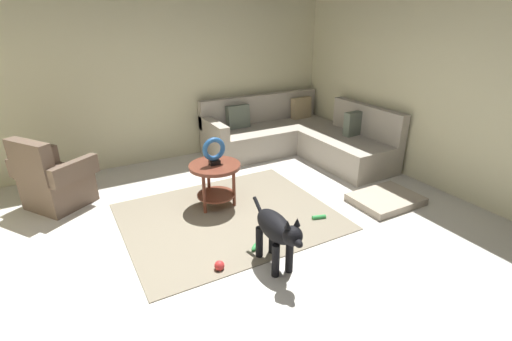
{
  "coord_description": "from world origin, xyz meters",
  "views": [
    {
      "loc": [
        -1.38,
        -2.7,
        2.15
      ],
      "look_at": [
        0.45,
        0.6,
        0.55
      ],
      "focal_mm": 26.13,
      "sensor_mm": 36.0,
      "label": 1
    }
  ],
  "objects_px": {
    "sectional_couch": "(297,137)",
    "dog_bed_mat": "(386,199)",
    "armchair": "(53,181)",
    "side_table": "(215,174)",
    "dog": "(277,231)",
    "dog_toy_bone": "(256,246)",
    "torus_sculpture": "(214,150)",
    "dog_toy_ball": "(219,266)",
    "dog_toy_rope": "(319,217)"
  },
  "relations": [
    {
      "from": "sectional_couch",
      "to": "dog_bed_mat",
      "type": "relative_size",
      "value": 2.81
    },
    {
      "from": "dog_bed_mat",
      "to": "dog_toy_ball",
      "type": "relative_size",
      "value": 8.63
    },
    {
      "from": "torus_sculpture",
      "to": "dog_toy_ball",
      "type": "relative_size",
      "value": 3.52
    },
    {
      "from": "sectional_couch",
      "to": "dog_toy_bone",
      "type": "height_order",
      "value": "sectional_couch"
    },
    {
      "from": "dog",
      "to": "dog_toy_rope",
      "type": "distance_m",
      "value": 1.06
    },
    {
      "from": "sectional_couch",
      "to": "dog_toy_rope",
      "type": "bearing_deg",
      "value": -117.7
    },
    {
      "from": "dog",
      "to": "dog_toy_rope",
      "type": "bearing_deg",
      "value": -148.52
    },
    {
      "from": "torus_sculpture",
      "to": "dog_bed_mat",
      "type": "xyz_separation_m",
      "value": [
        1.85,
        -0.93,
        -0.67
      ]
    },
    {
      "from": "dog_toy_rope",
      "to": "dog_bed_mat",
      "type": "bearing_deg",
      "value": -4.47
    },
    {
      "from": "dog_bed_mat",
      "to": "sectional_couch",
      "type": "bearing_deg",
      "value": 89.64
    },
    {
      "from": "dog_bed_mat",
      "to": "torus_sculpture",
      "type": "bearing_deg",
      "value": 153.31
    },
    {
      "from": "sectional_couch",
      "to": "torus_sculpture",
      "type": "relative_size",
      "value": 6.9
    },
    {
      "from": "sectional_couch",
      "to": "armchair",
      "type": "bearing_deg",
      "value": -178.76
    },
    {
      "from": "torus_sculpture",
      "to": "dog_bed_mat",
      "type": "relative_size",
      "value": 0.41
    },
    {
      "from": "torus_sculpture",
      "to": "dog_toy_ball",
      "type": "distance_m",
      "value": 1.4
    },
    {
      "from": "dog_bed_mat",
      "to": "dog_toy_bone",
      "type": "relative_size",
      "value": 4.44
    },
    {
      "from": "sectional_couch",
      "to": "side_table",
      "type": "xyz_separation_m",
      "value": [
        -1.86,
        -1.01,
        0.12
      ]
    },
    {
      "from": "torus_sculpture",
      "to": "dog",
      "type": "xyz_separation_m",
      "value": [
        0.01,
        -1.34,
        -0.33
      ]
    },
    {
      "from": "sectional_couch",
      "to": "dog",
      "type": "relative_size",
      "value": 2.65
    },
    {
      "from": "torus_sculpture",
      "to": "dog",
      "type": "distance_m",
      "value": 1.38
    },
    {
      "from": "torus_sculpture",
      "to": "dog_toy_rope",
      "type": "height_order",
      "value": "torus_sculpture"
    },
    {
      "from": "side_table",
      "to": "dog_toy_bone",
      "type": "distance_m",
      "value": 1.08
    },
    {
      "from": "dog",
      "to": "dog_bed_mat",
      "type": "bearing_deg",
      "value": -165.01
    },
    {
      "from": "dog",
      "to": "dog_toy_rope",
      "type": "height_order",
      "value": "dog"
    },
    {
      "from": "side_table",
      "to": "dog_bed_mat",
      "type": "relative_size",
      "value": 0.75
    },
    {
      "from": "side_table",
      "to": "dog",
      "type": "height_order",
      "value": "dog"
    },
    {
      "from": "dog_bed_mat",
      "to": "dog",
      "type": "height_order",
      "value": "dog"
    },
    {
      "from": "sectional_couch",
      "to": "dog_bed_mat",
      "type": "distance_m",
      "value": 1.95
    },
    {
      "from": "dog_toy_ball",
      "to": "dog_bed_mat",
      "type": "bearing_deg",
      "value": 5.14
    },
    {
      "from": "armchair",
      "to": "dog_toy_bone",
      "type": "relative_size",
      "value": 5.55
    },
    {
      "from": "dog_toy_bone",
      "to": "sectional_couch",
      "type": "bearing_deg",
      "value": 47.13
    },
    {
      "from": "side_table",
      "to": "dog_toy_bone",
      "type": "xyz_separation_m",
      "value": [
        -0.01,
        -1.01,
        -0.39
      ]
    },
    {
      "from": "torus_sculpture",
      "to": "dog_toy_ball",
      "type": "height_order",
      "value": "torus_sculpture"
    },
    {
      "from": "armchair",
      "to": "torus_sculpture",
      "type": "height_order",
      "value": "armchair"
    },
    {
      "from": "armchair",
      "to": "dog_toy_bone",
      "type": "distance_m",
      "value": 2.57
    },
    {
      "from": "side_table",
      "to": "sectional_couch",
      "type": "bearing_deg",
      "value": 28.37
    },
    {
      "from": "side_table",
      "to": "dog_toy_rope",
      "type": "xyz_separation_m",
      "value": [
        0.88,
        -0.85,
        -0.39
      ]
    },
    {
      "from": "dog",
      "to": "side_table",
      "type": "bearing_deg",
      "value": -87.07
    },
    {
      "from": "armchair",
      "to": "dog_toy_rope",
      "type": "height_order",
      "value": "armchair"
    },
    {
      "from": "sectional_couch",
      "to": "side_table",
      "type": "relative_size",
      "value": 3.75
    },
    {
      "from": "dog",
      "to": "dog_toy_bone",
      "type": "xyz_separation_m",
      "value": [
        -0.02,
        0.33,
        -0.35
      ]
    },
    {
      "from": "dog_toy_ball",
      "to": "sectional_couch",
      "type": "bearing_deg",
      "value": 42.68
    },
    {
      "from": "dog_bed_mat",
      "to": "dog",
      "type": "xyz_separation_m",
      "value": [
        -1.84,
        -0.41,
        0.33
      ]
    },
    {
      "from": "dog_toy_rope",
      "to": "torus_sculpture",
      "type": "bearing_deg",
      "value": 136.01
    },
    {
      "from": "dog_toy_ball",
      "to": "dog",
      "type": "bearing_deg",
      "value": -23.05
    },
    {
      "from": "torus_sculpture",
      "to": "dog",
      "type": "bearing_deg",
      "value": -89.47
    },
    {
      "from": "dog",
      "to": "dog_toy_ball",
      "type": "bearing_deg",
      "value": -20.64
    },
    {
      "from": "dog_toy_rope",
      "to": "sectional_couch",
      "type": "bearing_deg",
      "value": 62.3
    },
    {
      "from": "dog_bed_mat",
      "to": "dog_toy_bone",
      "type": "height_order",
      "value": "dog_bed_mat"
    },
    {
      "from": "torus_sculpture",
      "to": "dog_toy_ball",
      "type": "bearing_deg",
      "value": -112.14
    }
  ]
}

